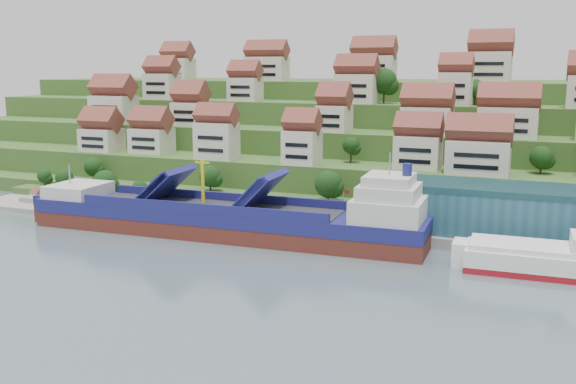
% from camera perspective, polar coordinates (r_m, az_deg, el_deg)
% --- Properties ---
extents(ground, '(300.00, 300.00, 0.00)m').
position_cam_1_polar(ground, '(134.86, -3.72, -4.27)').
color(ground, slate).
rests_on(ground, ground).
extents(quay, '(180.00, 14.00, 2.20)m').
position_cam_1_polar(quay, '(141.19, 6.30, -3.16)').
color(quay, gray).
rests_on(quay, ground).
extents(pebble_beach, '(45.00, 20.00, 1.00)m').
position_cam_1_polar(pebble_beach, '(176.47, -19.11, -1.06)').
color(pebble_beach, gray).
rests_on(pebble_beach, ground).
extents(hillside, '(260.00, 128.00, 31.00)m').
position_cam_1_polar(hillside, '(229.02, 7.74, 4.65)').
color(hillside, '#2D4C1E').
rests_on(hillside, ground).
extents(hillside_village, '(157.18, 62.69, 29.20)m').
position_cam_1_polar(hillside_village, '(185.78, 5.33, 7.51)').
color(hillside_village, beige).
rests_on(hillside_village, ground).
extents(hillside_trees, '(141.93, 62.84, 32.89)m').
position_cam_1_polar(hillside_trees, '(174.93, 1.12, 4.95)').
color(hillside_trees, '#183B13').
rests_on(hillside_trees, ground).
extents(warehouse, '(60.00, 15.00, 10.00)m').
position_cam_1_polar(warehouse, '(136.77, 19.58, -1.57)').
color(warehouse, '#27586A').
rests_on(warehouse, quay).
extents(flagpole, '(1.28, 0.16, 8.00)m').
position_cam_1_polar(flagpole, '(135.74, 5.00, -1.20)').
color(flagpole, gray).
rests_on(flagpole, quay).
extents(beach_huts, '(14.40, 3.70, 2.20)m').
position_cam_1_polar(beach_huts, '(176.58, -19.90, -0.57)').
color(beach_huts, white).
rests_on(beach_huts, pebble_beach).
extents(cargo_ship, '(87.51, 17.23, 19.41)m').
position_cam_1_polar(cargo_ship, '(136.88, -4.94, -2.50)').
color(cargo_ship, '#57221A').
rests_on(cargo_ship, ground).
extents(second_ship, '(28.46, 11.55, 8.14)m').
position_cam_1_polar(second_ship, '(121.28, 22.46, -5.64)').
color(second_ship, maroon).
rests_on(second_ship, ground).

